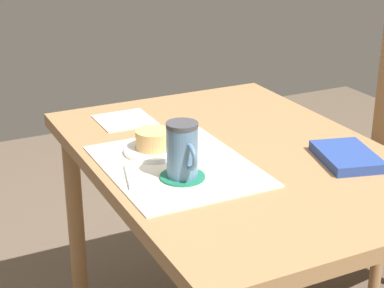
{
  "coord_description": "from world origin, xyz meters",
  "views": [
    {
      "loc": [
        1.27,
        -0.76,
        1.33
      ],
      "look_at": [
        0.01,
        -0.13,
        0.76
      ],
      "focal_mm": 60.0,
      "sensor_mm": 36.0,
      "label": 1
    }
  ],
  "objects_px": {
    "pastry": "(153,139)",
    "coffee_mug": "(183,150)",
    "small_book": "(347,156)",
    "pastry_plate": "(154,150)",
    "dining_table": "(237,186)"
  },
  "relations": [
    {
      "from": "pastry",
      "to": "coffee_mug",
      "type": "distance_m",
      "value": 0.17
    },
    {
      "from": "pastry",
      "to": "small_book",
      "type": "xyz_separation_m",
      "value": [
        0.25,
        0.4,
        -0.03
      ]
    },
    {
      "from": "pastry_plate",
      "to": "small_book",
      "type": "xyz_separation_m",
      "value": [
        0.25,
        0.4,
        0.0
      ]
    },
    {
      "from": "pastry_plate",
      "to": "dining_table",
      "type": "bearing_deg",
      "value": 66.2
    },
    {
      "from": "dining_table",
      "to": "pastry_plate",
      "type": "distance_m",
      "value": 0.23
    },
    {
      "from": "dining_table",
      "to": "small_book",
      "type": "distance_m",
      "value": 0.28
    },
    {
      "from": "coffee_mug",
      "to": "small_book",
      "type": "relative_size",
      "value": 0.71
    },
    {
      "from": "dining_table",
      "to": "coffee_mug",
      "type": "relative_size",
      "value": 7.99
    },
    {
      "from": "small_book",
      "to": "coffee_mug",
      "type": "bearing_deg",
      "value": -86.28
    },
    {
      "from": "pastry",
      "to": "dining_table",
      "type": "bearing_deg",
      "value": 66.2
    },
    {
      "from": "dining_table",
      "to": "coffee_mug",
      "type": "height_order",
      "value": "coffee_mug"
    },
    {
      "from": "coffee_mug",
      "to": "dining_table",
      "type": "bearing_deg",
      "value": 113.19
    },
    {
      "from": "dining_table",
      "to": "pastry",
      "type": "bearing_deg",
      "value": -113.8
    },
    {
      "from": "dining_table",
      "to": "coffee_mug",
      "type": "bearing_deg",
      "value": -66.81
    },
    {
      "from": "pastry_plate",
      "to": "coffee_mug",
      "type": "distance_m",
      "value": 0.18
    }
  ]
}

